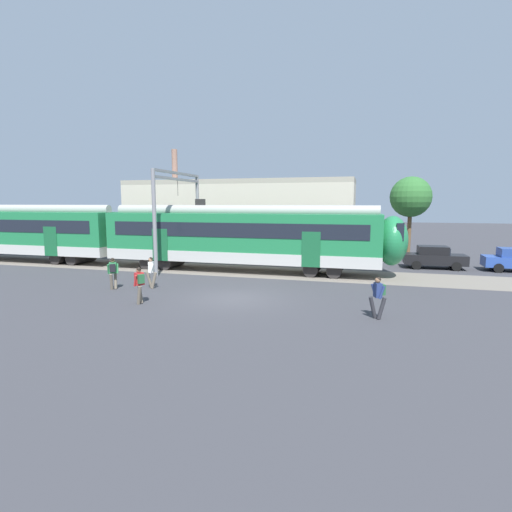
# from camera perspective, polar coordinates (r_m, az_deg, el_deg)

# --- Properties ---
(ground_plane) EXTENTS (160.00, 160.00, 0.00)m
(ground_plane) POSITION_cam_1_polar(r_m,az_deg,el_deg) (18.96, -3.08, -6.08)
(ground_plane) COLOR #38383D
(track_bed) EXTENTS (80.00, 4.40, 0.01)m
(track_bed) POSITION_cam_1_polar(r_m,az_deg,el_deg) (31.66, -21.72, -1.06)
(track_bed) COLOR slate
(track_bed) RESTS_ON ground
(commuter_train) EXTENTS (38.05, 3.07, 4.73)m
(commuter_train) POSITION_cam_1_polar(r_m,az_deg,el_deg) (29.97, -18.15, 2.97)
(commuter_train) COLOR #B7B7B2
(commuter_train) RESTS_ON ground
(pedestrian_green) EXTENTS (0.50, 0.71, 1.67)m
(pedestrian_green) POSITION_cam_1_polar(r_m,az_deg,el_deg) (21.96, -19.76, -2.00)
(pedestrian_green) COLOR #6B6051
(pedestrian_green) RESTS_ON ground
(pedestrian_white) EXTENTS (0.70, 0.53, 1.67)m
(pedestrian_white) POSITION_cam_1_polar(r_m,az_deg,el_deg) (21.70, -14.74, -1.98)
(pedestrian_white) COLOR #6B6051
(pedestrian_white) RESTS_ON ground
(pedestrian_red) EXTENTS (0.55, 0.67, 1.67)m
(pedestrian_red) POSITION_cam_1_polar(r_m,az_deg,el_deg) (18.47, -16.31, -3.61)
(pedestrian_red) COLOR #6B6051
(pedestrian_red) RESTS_ON ground
(pedestrian_navy) EXTENTS (0.71, 0.53, 1.67)m
(pedestrian_navy) POSITION_cam_1_polar(r_m,az_deg,el_deg) (16.19, 17.07, -5.20)
(pedestrian_navy) COLOR #28282D
(pedestrian_navy) RESTS_ON ground
(parked_car_black) EXTENTS (4.02, 1.80, 1.54)m
(parked_car_black) POSITION_cam_1_polar(r_m,az_deg,el_deg) (29.96, 24.11, -0.15)
(parked_car_black) COLOR black
(parked_car_black) RESTS_ON ground
(catenary_gantry) EXTENTS (0.24, 6.64, 6.53)m
(catenary_gantry) POSITION_cam_1_polar(r_m,az_deg,el_deg) (27.78, -11.06, 7.13)
(catenary_gantry) COLOR gray
(catenary_gantry) RESTS_ON ground
(background_building) EXTENTS (19.71, 5.00, 9.20)m
(background_building) POSITION_cam_1_polar(r_m,az_deg,el_deg) (34.91, -2.64, 5.52)
(background_building) COLOR beige
(background_building) RESTS_ON ground
(street_tree_right) EXTENTS (3.20, 3.20, 6.54)m
(street_tree_right) POSITION_cam_1_polar(r_m,az_deg,el_deg) (34.16, 21.24, 7.82)
(street_tree_right) COLOR brown
(street_tree_right) RESTS_ON ground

